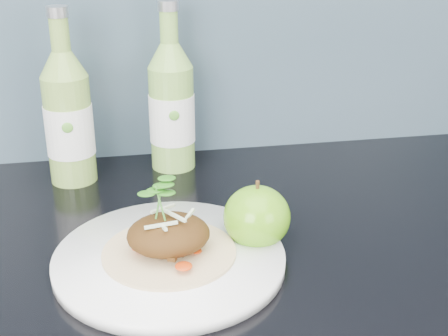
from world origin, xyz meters
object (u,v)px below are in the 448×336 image
(green_apple, at_px, (257,217))
(cider_bottle_right, at_px, (172,107))
(cider_bottle_left, at_px, (68,118))
(dinner_plate, at_px, (169,259))

(green_apple, distance_m, cider_bottle_right, 0.30)
(cider_bottle_left, bearing_deg, dinner_plate, -48.10)
(dinner_plate, relative_size, cider_bottle_right, 1.09)
(green_apple, height_order, cider_bottle_right, cider_bottle_right)
(green_apple, relative_size, cider_bottle_left, 0.42)
(cider_bottle_right, bearing_deg, dinner_plate, -95.62)
(cider_bottle_left, xyz_separation_m, cider_bottle_right, (0.16, 0.03, 0.00))
(dinner_plate, relative_size, cider_bottle_left, 1.09)
(dinner_plate, xyz_separation_m, cider_bottle_right, (0.04, 0.31, 0.10))
(dinner_plate, bearing_deg, cider_bottle_right, 83.07)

